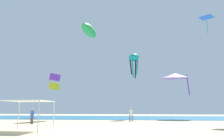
{
  "coord_description": "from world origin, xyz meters",
  "views": [
    {
      "loc": [
        3.77,
        -17.03,
        1.6
      ],
      "look_at": [
        0.82,
        8.08,
        6.18
      ],
      "focal_mm": 34.9,
      "sensor_mm": 36.0,
      "label": 1
    }
  ],
  "objects_px": {
    "canopy_tent": "(28,102)",
    "kite_octopus_teal": "(134,59)",
    "kite_diamond_blue": "(207,18)",
    "person_leftmost": "(131,113)",
    "kite_delta_pink": "(175,76)",
    "kite_box_purple": "(55,82)",
    "person_near_tent": "(32,115)",
    "kite_inflatable_green": "(89,31)"
  },
  "relations": [
    {
      "from": "kite_delta_pink",
      "to": "kite_diamond_blue",
      "type": "bearing_deg",
      "value": 110.01
    },
    {
      "from": "kite_delta_pink",
      "to": "kite_box_purple",
      "type": "distance_m",
      "value": 23.98
    },
    {
      "from": "kite_box_purple",
      "to": "person_near_tent",
      "type": "bearing_deg",
      "value": -145.17
    },
    {
      "from": "kite_inflatable_green",
      "to": "kite_diamond_blue",
      "type": "xyz_separation_m",
      "value": [
        19.51,
        -10.49,
        -2.89
      ]
    },
    {
      "from": "canopy_tent",
      "to": "kite_diamond_blue",
      "type": "bearing_deg",
      "value": 38.17
    },
    {
      "from": "person_near_tent",
      "to": "kite_inflatable_green",
      "type": "xyz_separation_m",
      "value": [
        2.19,
        17.72,
        16.32
      ]
    },
    {
      "from": "kite_delta_pink",
      "to": "kite_box_purple",
      "type": "bearing_deg",
      "value": -10.75
    },
    {
      "from": "kite_diamond_blue",
      "to": "person_leftmost",
      "type": "bearing_deg",
      "value": -141.5
    },
    {
      "from": "canopy_tent",
      "to": "kite_octopus_teal",
      "type": "relative_size",
      "value": 0.69
    },
    {
      "from": "canopy_tent",
      "to": "kite_diamond_blue",
      "type": "relative_size",
      "value": 1.3
    },
    {
      "from": "kite_inflatable_green",
      "to": "kite_diamond_blue",
      "type": "bearing_deg",
      "value": 67.96
    },
    {
      "from": "person_leftmost",
      "to": "kite_box_purple",
      "type": "distance_m",
      "value": 21.25
    },
    {
      "from": "kite_octopus_teal",
      "to": "kite_inflatable_green",
      "type": "distance_m",
      "value": 11.07
    },
    {
      "from": "kite_delta_pink",
      "to": "kite_octopus_teal",
      "type": "relative_size",
      "value": 1.13
    },
    {
      "from": "person_leftmost",
      "to": "kite_delta_pink",
      "type": "xyz_separation_m",
      "value": [
        7.64,
        8.69,
        6.36
      ]
    },
    {
      "from": "kite_inflatable_green",
      "to": "kite_box_purple",
      "type": "bearing_deg",
      "value": -97.62
    },
    {
      "from": "kite_octopus_teal",
      "to": "kite_diamond_blue",
      "type": "height_order",
      "value": "kite_diamond_blue"
    },
    {
      "from": "kite_octopus_teal",
      "to": "person_leftmost",
      "type": "bearing_deg",
      "value": 143.0
    },
    {
      "from": "person_leftmost",
      "to": "kite_octopus_teal",
      "type": "distance_m",
      "value": 13.56
    },
    {
      "from": "person_leftmost",
      "to": "kite_diamond_blue",
      "type": "xyz_separation_m",
      "value": [
        10.99,
        0.2,
        13.33
      ]
    },
    {
      "from": "canopy_tent",
      "to": "kite_diamond_blue",
      "type": "xyz_separation_m",
      "value": [
        18.44,
        14.5,
        12.27
      ]
    },
    {
      "from": "canopy_tent",
      "to": "kite_octopus_teal",
      "type": "height_order",
      "value": "kite_octopus_teal"
    },
    {
      "from": "person_near_tent",
      "to": "kite_box_purple",
      "type": "bearing_deg",
      "value": 139.48
    },
    {
      "from": "kite_octopus_teal",
      "to": "kite_diamond_blue",
      "type": "bearing_deg",
      "value": -165.38
    },
    {
      "from": "person_leftmost",
      "to": "kite_octopus_teal",
      "type": "bearing_deg",
      "value": 93.6
    },
    {
      "from": "kite_inflatable_green",
      "to": "person_leftmost",
      "type": "bearing_deg",
      "value": 44.79
    },
    {
      "from": "person_near_tent",
      "to": "kite_inflatable_green",
      "type": "distance_m",
      "value": 24.19
    },
    {
      "from": "person_leftmost",
      "to": "kite_diamond_blue",
      "type": "relative_size",
      "value": 0.77
    },
    {
      "from": "kite_inflatable_green",
      "to": "kite_diamond_blue",
      "type": "height_order",
      "value": "kite_inflatable_green"
    },
    {
      "from": "person_leftmost",
      "to": "kite_box_purple",
      "type": "bearing_deg",
      "value": 148.02
    },
    {
      "from": "canopy_tent",
      "to": "person_leftmost",
      "type": "relative_size",
      "value": 1.68
    },
    {
      "from": "canopy_tent",
      "to": "kite_inflatable_green",
      "type": "height_order",
      "value": "kite_inflatable_green"
    },
    {
      "from": "person_leftmost",
      "to": "kite_diamond_blue",
      "type": "bearing_deg",
      "value": 7.1
    },
    {
      "from": "canopy_tent",
      "to": "kite_inflatable_green",
      "type": "relative_size",
      "value": 0.44
    },
    {
      "from": "canopy_tent",
      "to": "person_leftmost",
      "type": "height_order",
      "value": "canopy_tent"
    },
    {
      "from": "canopy_tent",
      "to": "person_near_tent",
      "type": "bearing_deg",
      "value": 114.13
    },
    {
      "from": "kite_inflatable_green",
      "to": "person_near_tent",
      "type": "bearing_deg",
      "value": -0.84
    },
    {
      "from": "canopy_tent",
      "to": "kite_octopus_teal",
      "type": "distance_m",
      "value": 26.41
    },
    {
      "from": "canopy_tent",
      "to": "kite_octopus_teal",
      "type": "xyz_separation_m",
      "value": [
        7.86,
        23.65,
        8.75
      ]
    },
    {
      "from": "person_near_tent",
      "to": "person_leftmost",
      "type": "relative_size",
      "value": 0.91
    },
    {
      "from": "kite_octopus_teal",
      "to": "kite_box_purple",
      "type": "distance_m",
      "value": 17.13
    },
    {
      "from": "kite_delta_pink",
      "to": "kite_box_purple",
      "type": "height_order",
      "value": "kite_box_purple"
    }
  ]
}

